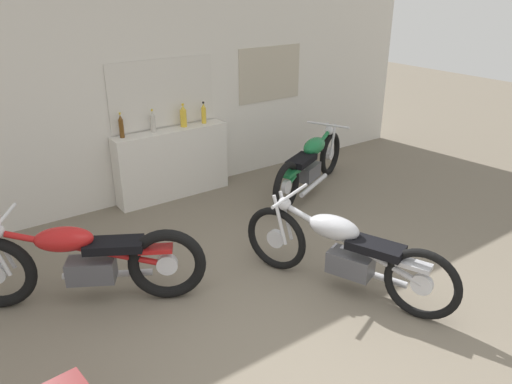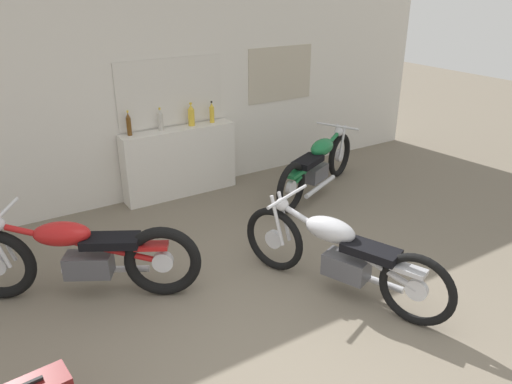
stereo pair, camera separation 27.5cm
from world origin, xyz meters
name	(u,v)px [view 2 (the right image)]	position (x,y,z in m)	size (l,w,h in m)	color
ground_plane	(295,374)	(0.00, 0.00, 0.00)	(24.00, 24.00, 0.00)	#706656
wall_back	(118,96)	(0.02, 3.75, 1.40)	(10.00, 0.07, 2.80)	silver
sill_counter	(180,162)	(0.70, 3.57, 0.46)	(1.55, 0.28, 0.93)	silver
bottle_leftmost	(129,124)	(0.07, 3.61, 1.07)	(0.06, 0.06, 0.31)	#5B3814
bottle_left_center	(160,120)	(0.49, 3.61, 1.06)	(0.06, 0.06, 0.29)	#B7B2A8
bottle_center	(191,115)	(0.92, 3.60, 1.06)	(0.08, 0.08, 0.31)	gold
bottle_right_center	(212,113)	(1.22, 3.59, 1.06)	(0.06, 0.06, 0.29)	gold
motorcycle_red	(80,257)	(-1.06, 1.87, 0.42)	(1.96, 1.19, 0.88)	black
motorcycle_green	(318,165)	(2.30, 2.62, 0.40)	(1.95, 1.02, 0.82)	black
motorcycle_silver	(340,254)	(0.97, 0.64, 0.42)	(0.93, 2.02, 0.86)	black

